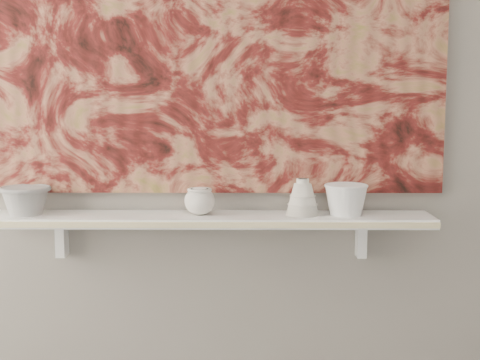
{
  "coord_description": "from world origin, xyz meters",
  "views": [
    {
      "loc": [
        0.11,
        -0.57,
        1.3
      ],
      "look_at": [
        0.1,
        1.49,
        1.04
      ],
      "focal_mm": 50.0,
      "sensor_mm": 36.0,
      "label": 1
    }
  ],
  "objects_px": {
    "bell_vessel": "(303,197)",
    "painting": "(210,20)",
    "bowl_white": "(346,199)",
    "cup_cream": "(200,201)",
    "bowl_grey": "(25,200)",
    "shelf": "(210,219)"
  },
  "relations": [
    {
      "from": "bell_vessel",
      "to": "painting",
      "type": "bearing_deg",
      "value": 164.58
    },
    {
      "from": "painting",
      "to": "bowl_white",
      "type": "bearing_deg",
      "value": -10.65
    },
    {
      "from": "painting",
      "to": "bell_vessel",
      "type": "bearing_deg",
      "value": -15.42
    },
    {
      "from": "painting",
      "to": "cup_cream",
      "type": "xyz_separation_m",
      "value": [
        -0.03,
        -0.08,
        -0.57
      ]
    },
    {
      "from": "bowl_grey",
      "to": "bell_vessel",
      "type": "xyz_separation_m",
      "value": [
        0.88,
        0.0,
        0.01
      ]
    },
    {
      "from": "bowl_grey",
      "to": "bowl_white",
      "type": "height_order",
      "value": "bowl_white"
    },
    {
      "from": "bowl_grey",
      "to": "cup_cream",
      "type": "xyz_separation_m",
      "value": [
        0.55,
        0.0,
        -0.0
      ]
    },
    {
      "from": "shelf",
      "to": "bowl_grey",
      "type": "height_order",
      "value": "bowl_grey"
    },
    {
      "from": "bowl_white",
      "to": "bowl_grey",
      "type": "bearing_deg",
      "value": 180.0
    },
    {
      "from": "cup_cream",
      "to": "bowl_grey",
      "type": "bearing_deg",
      "value": 180.0
    },
    {
      "from": "painting",
      "to": "bowl_grey",
      "type": "height_order",
      "value": "painting"
    },
    {
      "from": "painting",
      "to": "shelf",
      "type": "bearing_deg",
      "value": -90.0
    },
    {
      "from": "bowl_grey",
      "to": "cup_cream",
      "type": "height_order",
      "value": "bowl_grey"
    },
    {
      "from": "painting",
      "to": "bowl_white",
      "type": "relative_size",
      "value": 10.91
    },
    {
      "from": "bowl_white",
      "to": "bell_vessel",
      "type": "bearing_deg",
      "value": 180.0
    },
    {
      "from": "bowl_grey",
      "to": "bell_vessel",
      "type": "relative_size",
      "value": 1.39
    },
    {
      "from": "painting",
      "to": "cup_cream",
      "type": "relative_size",
      "value": 15.55
    },
    {
      "from": "shelf",
      "to": "painting",
      "type": "relative_size",
      "value": 0.93
    },
    {
      "from": "shelf",
      "to": "bowl_grey",
      "type": "distance_m",
      "value": 0.59
    },
    {
      "from": "shelf",
      "to": "painting",
      "type": "bearing_deg",
      "value": 90.0
    },
    {
      "from": "cup_cream",
      "to": "bell_vessel",
      "type": "xyz_separation_m",
      "value": [
        0.32,
        0.0,
        0.01
      ]
    },
    {
      "from": "shelf",
      "to": "bowl_white",
      "type": "bearing_deg",
      "value": 0.0
    }
  ]
}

